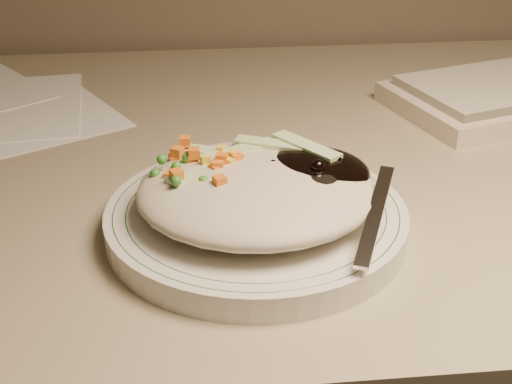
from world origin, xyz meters
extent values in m
cube|color=gray|center=(0.00, 1.38, 0.72)|extent=(1.40, 0.70, 0.04)
cylinder|color=silver|center=(-0.09, 1.21, 0.75)|extent=(0.25, 0.25, 0.02)
torus|color=#144723|center=(-0.09, 1.21, 0.76)|extent=(0.23, 0.23, 0.00)
torus|color=#144723|center=(-0.09, 1.21, 0.76)|extent=(0.21, 0.21, 0.00)
ellipsoid|color=#B5AA93|center=(-0.09, 1.21, 0.78)|extent=(0.19, 0.18, 0.04)
ellipsoid|color=black|center=(-0.05, 1.22, 0.79)|extent=(0.10, 0.09, 0.03)
ellipsoid|color=orange|center=(-0.14, 1.23, 0.78)|extent=(0.08, 0.08, 0.02)
sphere|color=black|center=(-0.08, 1.22, 0.79)|extent=(0.01, 0.01, 0.01)
sphere|color=black|center=(-0.05, 1.23, 0.79)|extent=(0.01, 0.01, 0.01)
sphere|color=black|center=(-0.02, 1.22, 0.80)|extent=(0.01, 0.01, 0.01)
sphere|color=black|center=(-0.03, 1.23, 0.79)|extent=(0.01, 0.01, 0.01)
sphere|color=black|center=(-0.04, 1.20, 0.80)|extent=(0.01, 0.01, 0.01)
sphere|color=black|center=(-0.05, 1.22, 0.79)|extent=(0.01, 0.01, 0.01)
sphere|color=black|center=(-0.04, 1.23, 0.79)|extent=(0.01, 0.01, 0.01)
cube|color=orange|center=(-0.14, 1.23, 0.80)|extent=(0.01, 0.01, 0.01)
cube|color=orange|center=(-0.12, 1.21, 0.79)|extent=(0.01, 0.01, 0.01)
cube|color=orange|center=(-0.15, 1.25, 0.80)|extent=(0.01, 0.01, 0.01)
cube|color=orange|center=(-0.12, 1.22, 0.80)|extent=(0.01, 0.01, 0.01)
cube|color=orange|center=(-0.12, 1.22, 0.80)|extent=(0.01, 0.01, 0.01)
cube|color=orange|center=(-0.15, 1.25, 0.79)|extent=(0.01, 0.01, 0.01)
cube|color=orange|center=(-0.14, 1.24, 0.80)|extent=(0.01, 0.01, 0.01)
cube|color=orange|center=(-0.12, 1.22, 0.80)|extent=(0.01, 0.01, 0.01)
cube|color=orange|center=(-0.10, 1.23, 0.80)|extent=(0.01, 0.01, 0.01)
cube|color=orange|center=(-0.15, 1.26, 0.80)|extent=(0.01, 0.01, 0.01)
cube|color=orange|center=(-0.15, 1.20, 0.80)|extent=(0.01, 0.01, 0.01)
cube|color=orange|center=(-0.12, 1.19, 0.80)|extent=(0.01, 0.01, 0.01)
cube|color=orange|center=(-0.16, 1.21, 0.79)|extent=(0.01, 0.01, 0.01)
cube|color=orange|center=(-0.15, 1.25, 0.79)|extent=(0.01, 0.01, 0.01)
sphere|color=#388C28|center=(-0.12, 1.23, 0.80)|extent=(0.01, 0.01, 0.01)
sphere|color=#388C28|center=(-0.15, 1.19, 0.80)|extent=(0.01, 0.01, 0.01)
sphere|color=#388C28|center=(-0.15, 1.23, 0.80)|extent=(0.01, 0.01, 0.01)
sphere|color=#388C28|center=(-0.16, 1.23, 0.80)|extent=(0.01, 0.01, 0.01)
sphere|color=#388C28|center=(-0.12, 1.23, 0.79)|extent=(0.01, 0.01, 0.01)
sphere|color=#388C28|center=(-0.12, 1.20, 0.79)|extent=(0.01, 0.01, 0.01)
sphere|color=#388C28|center=(-0.14, 1.22, 0.79)|extent=(0.01, 0.01, 0.01)
sphere|color=#388C28|center=(-0.14, 1.20, 0.79)|extent=(0.01, 0.01, 0.01)
sphere|color=#388C28|center=(-0.17, 1.22, 0.79)|extent=(0.01, 0.01, 0.01)
sphere|color=#388C28|center=(-0.14, 1.24, 0.80)|extent=(0.01, 0.01, 0.01)
sphere|color=#388C28|center=(-0.14, 1.23, 0.80)|extent=(0.01, 0.01, 0.01)
sphere|color=#388C28|center=(-0.15, 1.21, 0.79)|extent=(0.01, 0.01, 0.01)
sphere|color=#388C28|center=(-0.13, 1.20, 0.80)|extent=(0.01, 0.01, 0.01)
sphere|color=#388C28|center=(-0.10, 1.25, 0.79)|extent=(0.01, 0.01, 0.01)
cube|color=yellow|center=(-0.13, 1.23, 0.79)|extent=(0.01, 0.01, 0.01)
cube|color=yellow|center=(-0.11, 1.22, 0.80)|extent=(0.01, 0.01, 0.01)
cube|color=yellow|center=(-0.14, 1.24, 0.79)|extent=(0.01, 0.01, 0.01)
cube|color=yellow|center=(-0.13, 1.22, 0.80)|extent=(0.01, 0.01, 0.01)
cube|color=yellow|center=(-0.14, 1.22, 0.79)|extent=(0.01, 0.01, 0.01)
cube|color=yellow|center=(-0.11, 1.23, 0.80)|extent=(0.01, 0.01, 0.01)
cube|color=yellow|center=(-0.12, 1.25, 0.80)|extent=(0.01, 0.01, 0.01)
cube|color=yellow|center=(-0.13, 1.22, 0.79)|extent=(0.01, 0.01, 0.01)
cube|color=#B2D18C|center=(-0.10, 1.25, 0.80)|extent=(0.07, 0.04, 0.00)
cube|color=#B2D18C|center=(-0.07, 1.25, 0.80)|extent=(0.07, 0.04, 0.00)
cube|color=#B2D18C|center=(-0.13, 1.22, 0.80)|extent=(0.06, 0.05, 0.00)
cube|color=#B2D18C|center=(-0.05, 1.24, 0.80)|extent=(0.05, 0.06, 0.00)
cube|color=#B2D18C|center=(-0.09, 1.20, 0.79)|extent=(0.07, 0.02, 0.00)
cube|color=#B2D18C|center=(-0.12, 1.25, 0.80)|extent=(0.07, 0.04, 0.00)
ellipsoid|color=silver|center=(-0.04, 1.20, 0.79)|extent=(0.05, 0.06, 0.01)
cube|color=silver|center=(-0.01, 1.16, 0.78)|extent=(0.06, 0.11, 0.03)
camera|label=1|loc=(-0.14, 0.71, 1.05)|focal=50.00mm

